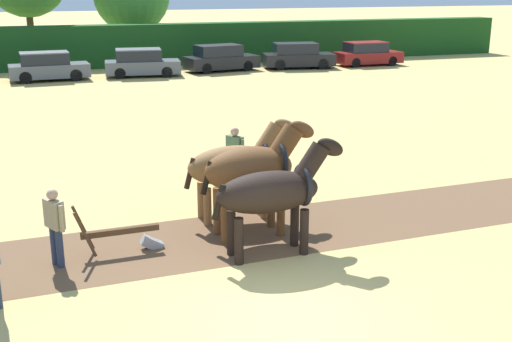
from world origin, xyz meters
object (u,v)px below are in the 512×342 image
at_px(farmer_at_plow, 55,222).
at_px(parked_car_center_right, 141,63).
at_px(parked_car_far_right, 298,56).
at_px(draft_horse_lead_left, 274,191).
at_px(draft_horse_lead_right, 254,169).
at_px(parked_car_center, 48,67).
at_px(parked_car_end_right, 367,54).
at_px(draft_horse_trail_left, 237,164).
at_px(farmer_beside_team, 235,153).
at_px(parked_car_right, 221,59).
at_px(plow, 127,236).

distance_m(farmer_at_plow, parked_car_center_right, 25.91).
bearing_deg(parked_car_far_right, draft_horse_lead_left, -103.27).
xyz_separation_m(draft_horse_lead_right, parked_car_center, (-3.52, 24.96, -0.71)).
bearing_deg(parked_car_end_right, parked_car_center_right, -179.05).
xyz_separation_m(draft_horse_trail_left, parked_car_end_right, (16.40, 24.26, -0.54)).
distance_m(farmer_beside_team, parked_car_end_right, 27.27).
distance_m(parked_car_right, parked_car_end_right, 9.84).
bearing_deg(parked_car_end_right, parked_car_right, 177.26).
bearing_deg(farmer_beside_team, parked_car_far_right, 38.19).
height_order(farmer_at_plow, parked_car_end_right, farmer_at_plow).
bearing_deg(draft_horse_lead_left, parked_car_center, 96.39).
height_order(draft_horse_lead_right, parked_car_right, draft_horse_lead_right).
distance_m(draft_horse_trail_left, farmer_at_plow, 4.30).
xyz_separation_m(draft_horse_lead_left, parked_car_far_right, (11.47, 26.57, -0.54)).
xyz_separation_m(draft_horse_trail_left, parked_car_far_right, (11.53, 24.36, -0.51)).
distance_m(draft_horse_lead_right, parked_car_right, 26.57).
relative_size(farmer_beside_team, parked_car_far_right, 0.35).
bearing_deg(parked_car_right, draft_horse_lead_left, -112.76).
bearing_deg(parked_car_far_right, parked_car_right, -173.04).
height_order(parked_car_center, parked_car_right, parked_car_right).
height_order(farmer_at_plow, parked_car_right, parked_car_right).
height_order(plow, farmer_at_plow, farmer_at_plow).
xyz_separation_m(draft_horse_lead_left, parked_car_center_right, (1.57, 26.08, -0.55)).
xyz_separation_m(plow, parked_car_center_right, (4.30, 25.04, 0.43)).
bearing_deg(parked_car_center_right, parked_car_right, 15.14).
xyz_separation_m(draft_horse_lead_right, parked_car_right, (6.55, 25.74, -0.71)).
height_order(farmer_at_plow, parked_car_far_right, parked_car_far_right).
bearing_deg(draft_horse_lead_left, parked_car_center_right, 85.17).
bearing_deg(draft_horse_trail_left, draft_horse_lead_right, -90.47).
height_order(draft_horse_lead_right, plow, draft_horse_lead_right).
bearing_deg(draft_horse_trail_left, farmer_beside_team, 73.10).
bearing_deg(parked_car_center_right, parked_car_far_right, 9.20).
relative_size(draft_horse_lead_right, farmer_at_plow, 1.68).
bearing_deg(parked_car_center, plow, -91.09).
bearing_deg(draft_horse_trail_left, farmer_at_plow, -162.04).
distance_m(plow, parked_car_end_right, 31.80).
distance_m(parked_car_center, parked_car_end_right, 19.91).
bearing_deg(parked_car_far_right, draft_horse_trail_left, -105.25).
xyz_separation_m(farmer_beside_team, parked_car_center, (-4.07, 21.80, -0.20)).
relative_size(plow, parked_car_center, 0.41).
height_order(draft_horse_trail_left, parked_car_center_right, draft_horse_trail_left).
bearing_deg(parked_car_center_right, draft_horse_trail_left, -87.56).
distance_m(parked_car_center, parked_car_right, 10.10).
bearing_deg(parked_car_center, farmer_at_plow, -94.19).
relative_size(draft_horse_lead_left, parked_car_center, 0.65).
bearing_deg(draft_horse_trail_left, plow, -157.76).
relative_size(farmer_at_plow, parked_car_center, 0.36).
distance_m(draft_horse_lead_left, draft_horse_lead_right, 1.12).
height_order(draft_horse_trail_left, plow, draft_horse_trail_left).
xyz_separation_m(plow, parked_car_right, (9.25, 25.80, 0.43)).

